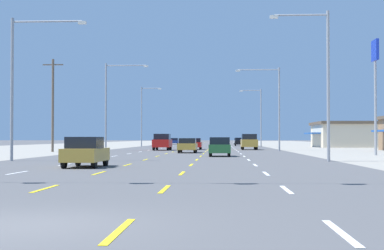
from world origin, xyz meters
name	(u,v)px	position (x,y,z in m)	size (l,w,h in m)	color
ground_plane	(195,149)	(0.00, 66.00, 0.00)	(572.00, 572.00, 0.00)	#4C4C4F
lot_apron_left	(9,149)	(-24.75, 66.00, 0.00)	(28.00, 440.00, 0.01)	gray
lane_markings	(204,145)	(0.00, 104.50, 0.01)	(10.64, 227.60, 0.01)	white
signal_span_wire	(129,10)	(0.46, 8.52, 5.56)	(25.05, 0.53, 9.00)	brown
hatchback_inner_left_nearest	(85,152)	(-3.50, 19.45, 0.78)	(1.72, 3.90, 1.54)	#B28C33
hatchback_inner_right_near	(220,147)	(3.28, 37.07, 0.78)	(1.72, 3.90, 1.54)	#235B2D
sedan_center_turn_mid	(188,145)	(0.06, 48.19, 0.76)	(1.80, 4.50, 1.46)	#B28C33
suv_inner_left_midfar	(162,142)	(-3.70, 60.18, 1.03)	(1.98, 4.90, 1.98)	red
suv_far_right_far	(249,142)	(6.94, 63.73, 1.03)	(1.98, 4.90, 1.98)	#B28C33
sedan_center_turn_farther	(194,144)	(0.00, 64.50, 0.76)	(1.80, 4.50, 1.46)	red
hatchback_far_right_farthest	(239,142)	(6.85, 99.85, 0.78)	(1.72, 3.90, 1.54)	black
sedan_far_left_distant_a	(174,141)	(-7.11, 121.05, 0.76)	(1.80, 4.50, 1.46)	navy
sedan_far_right_distant_b	(238,141)	(7.23, 121.43, 0.76)	(1.80, 4.50, 1.46)	white
storefront_right_row_2	(353,134)	(24.64, 84.56, 2.05)	(13.41, 12.62, 4.06)	beige
pole_sign_right_row_1	(375,71)	(16.62, 40.58, 7.27)	(0.24, 1.68, 9.91)	gray
streetlight_left_row_0	(21,76)	(-9.58, 27.15, 5.50)	(4.94, 0.26, 9.29)	gray
streetlight_right_row_0	(322,75)	(9.79, 27.15, 5.49)	(3.75, 0.26, 9.53)	gray
streetlight_left_row_1	(111,99)	(-9.60, 57.85, 6.03)	(5.10, 0.26, 10.27)	gray
streetlight_right_row_1	(274,101)	(9.56, 57.85, 5.73)	(5.15, 0.26, 9.68)	gray
streetlight_left_row_2	(143,113)	(-9.84, 88.54, 5.81)	(3.51, 0.26, 10.22)	gray
streetlight_right_row_2	(259,114)	(9.80, 88.54, 5.61)	(3.70, 0.26, 9.79)	gray
utility_pole_left_row_1	(53,104)	(-14.53, 51.18, 5.15)	(2.20, 0.26, 9.91)	brown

